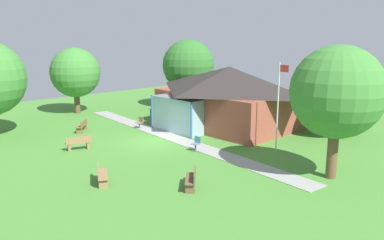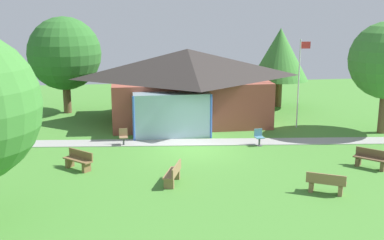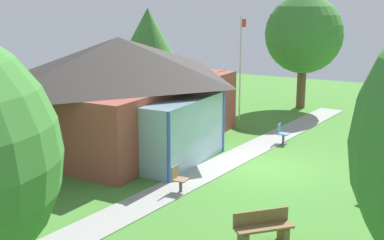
{
  "view_description": "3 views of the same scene",
  "coord_description": "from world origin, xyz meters",
  "px_view_note": "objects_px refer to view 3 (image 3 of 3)",
  "views": [
    {
      "loc": [
        18.99,
        -15.02,
        6.61
      ],
      "look_at": [
        0.87,
        2.39,
        1.19
      ],
      "focal_mm": 36.02,
      "sensor_mm": 36.0,
      "label": 1
    },
    {
      "loc": [
        -3.52,
        -23.17,
        7.11
      ],
      "look_at": [
        0.12,
        2.7,
        0.92
      ],
      "focal_mm": 45.29,
      "sensor_mm": 36.0,
      "label": 2
    },
    {
      "loc": [
        -16.72,
        -6.23,
        5.96
      ],
      "look_at": [
        -0.02,
        2.94,
        1.44
      ],
      "focal_mm": 47.08,
      "sensor_mm": 36.0,
      "label": 3
    }
  ],
  "objects_px": {
    "patio_chair_west": "(179,180)",
    "tree_east_hedge": "(304,35)",
    "patio_chair_lawn_spare": "(282,134)",
    "tree_behind_pavilion_right": "(148,41)",
    "flagpole": "(241,63)",
    "pavilion": "(122,88)",
    "bench_mid_left": "(263,228)"
  },
  "relations": [
    {
      "from": "patio_chair_west",
      "to": "tree_east_hedge",
      "type": "height_order",
      "value": "tree_east_hedge"
    },
    {
      "from": "patio_chair_lawn_spare",
      "to": "tree_behind_pavilion_right",
      "type": "relative_size",
      "value": 0.15
    },
    {
      "from": "flagpole",
      "to": "pavilion",
      "type": "bearing_deg",
      "value": 156.46
    },
    {
      "from": "patio_chair_lawn_spare",
      "to": "tree_east_hedge",
      "type": "height_order",
      "value": "tree_east_hedge"
    },
    {
      "from": "patio_chair_west",
      "to": "tree_behind_pavilion_right",
      "type": "distance_m",
      "value": 14.31
    },
    {
      "from": "flagpole",
      "to": "patio_chair_west",
      "type": "height_order",
      "value": "flagpole"
    },
    {
      "from": "flagpole",
      "to": "bench_mid_left",
      "type": "bearing_deg",
      "value": -154.05
    },
    {
      "from": "flagpole",
      "to": "tree_east_hedge",
      "type": "bearing_deg",
      "value": -23.5
    },
    {
      "from": "tree_behind_pavilion_right",
      "to": "patio_chair_west",
      "type": "bearing_deg",
      "value": -142.66
    },
    {
      "from": "bench_mid_left",
      "to": "patio_chair_west",
      "type": "relative_size",
      "value": 1.61
    },
    {
      "from": "flagpole",
      "to": "tree_east_hedge",
      "type": "xyz_separation_m",
      "value": [
        4.36,
        -1.89,
        1.23
      ]
    },
    {
      "from": "flagpole",
      "to": "patio_chair_west",
      "type": "xyz_separation_m",
      "value": [
        -10.3,
        -2.38,
        -2.49
      ]
    },
    {
      "from": "bench_mid_left",
      "to": "tree_behind_pavilion_right",
      "type": "height_order",
      "value": "tree_behind_pavilion_right"
    },
    {
      "from": "tree_behind_pavilion_right",
      "to": "pavilion",
      "type": "bearing_deg",
      "value": -154.81
    },
    {
      "from": "bench_mid_left",
      "to": "patio_chair_lawn_spare",
      "type": "xyz_separation_m",
      "value": [
        8.98,
        2.57,
        0.01
      ]
    },
    {
      "from": "pavilion",
      "to": "flagpole",
      "type": "bearing_deg",
      "value": -23.54
    },
    {
      "from": "tree_behind_pavilion_right",
      "to": "tree_east_hedge",
      "type": "bearing_deg",
      "value": -65.71
    },
    {
      "from": "flagpole",
      "to": "tree_behind_pavilion_right",
      "type": "xyz_separation_m",
      "value": [
        0.76,
        6.06,
        0.85
      ]
    },
    {
      "from": "pavilion",
      "to": "patio_chair_west",
      "type": "bearing_deg",
      "value": -128.05
    },
    {
      "from": "tree_behind_pavilion_right",
      "to": "tree_east_hedge",
      "type": "distance_m",
      "value": 8.74
    },
    {
      "from": "pavilion",
      "to": "tree_east_hedge",
      "type": "relative_size",
      "value": 1.64
    },
    {
      "from": "patio_chair_lawn_spare",
      "to": "tree_behind_pavilion_right",
      "type": "height_order",
      "value": "tree_behind_pavilion_right"
    },
    {
      "from": "patio_chair_west",
      "to": "bench_mid_left",
      "type": "bearing_deg",
      "value": 58.71
    },
    {
      "from": "patio_chair_west",
      "to": "tree_behind_pavilion_right",
      "type": "xyz_separation_m",
      "value": [
        11.07,
        8.44,
        3.33
      ]
    },
    {
      "from": "flagpole",
      "to": "patio_chair_west",
      "type": "distance_m",
      "value": 10.86
    },
    {
      "from": "flagpole",
      "to": "tree_behind_pavilion_right",
      "type": "relative_size",
      "value": 0.94
    },
    {
      "from": "patio_chair_west",
      "to": "flagpole",
      "type": "bearing_deg",
      "value": -169.39
    },
    {
      "from": "patio_chair_lawn_spare",
      "to": "tree_east_hedge",
      "type": "bearing_deg",
      "value": -175.59
    },
    {
      "from": "patio_chair_lawn_spare",
      "to": "tree_east_hedge",
      "type": "distance_m",
      "value": 8.65
    },
    {
      "from": "patio_chair_west",
      "to": "pavilion",
      "type": "bearing_deg",
      "value": -130.44
    },
    {
      "from": "pavilion",
      "to": "patio_chair_lawn_spare",
      "type": "relative_size",
      "value": 12.01
    },
    {
      "from": "pavilion",
      "to": "tree_behind_pavilion_right",
      "type": "height_order",
      "value": "tree_behind_pavilion_right"
    }
  ]
}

